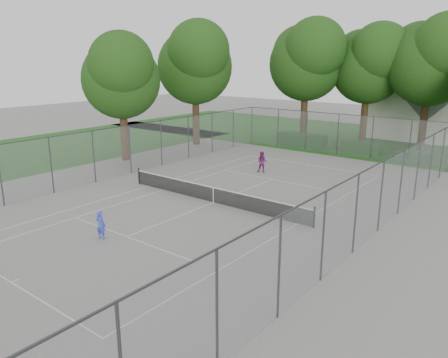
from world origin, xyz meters
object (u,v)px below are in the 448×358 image
Objects in this scene: house at (414,97)px; girl_player at (101,225)px; tennis_net at (213,194)px; woman_player at (262,162)px.

girl_player is at bearing -95.13° from house.
girl_player reaches higher than tennis_net.
house is (2.56, 29.79, 3.72)m from tennis_net.
girl_player is (-0.76, -7.23, 0.17)m from tennis_net.
tennis_net is at bearing -100.24° from woman_player.
tennis_net is 7.74m from woman_player.
house reaches higher than tennis_net.
tennis_net is 7.28m from girl_player.
house is 6.70× the size of woman_player.
house reaches higher than woman_player.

